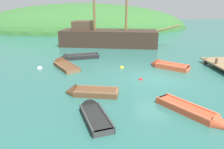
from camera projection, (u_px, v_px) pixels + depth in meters
ground_plane at (154, 80)px, 15.21m from camera, size 120.00×120.00×0.00m
shore_hill at (83, 28)px, 47.81m from camera, size 46.11×26.45×10.55m
sailing_ship at (108, 40)px, 27.23m from camera, size 14.81×5.91×13.39m
rowboat_outer_right at (166, 66)px, 18.06m from camera, size 3.22×2.99×1.05m
rowboat_near_dock at (195, 114)px, 10.31m from camera, size 2.85×3.71×0.86m
rowboat_outer_left at (77, 58)px, 20.94m from camera, size 4.06×1.89×1.02m
rowboat_portside at (93, 114)px, 10.30m from camera, size 1.78×3.31×0.94m
rowboat_far at (63, 66)px, 18.41m from camera, size 2.86×3.94×1.15m
rowboat_center at (87, 93)px, 12.73m from camera, size 3.36×1.65×1.01m
buoy_white at (40, 68)px, 17.86m from camera, size 0.44×0.44×0.44m
buoy_yellow at (122, 68)px, 18.03m from camera, size 0.36×0.36×0.36m
buoy_red at (141, 80)px, 15.23m from camera, size 0.30×0.30×0.30m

